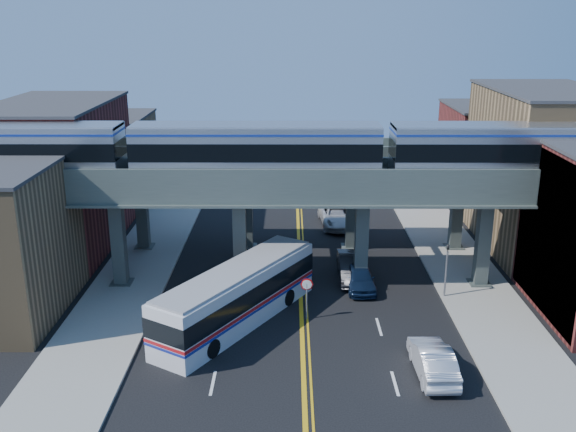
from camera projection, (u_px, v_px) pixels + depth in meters
name	position (u px, v px, depth m)	size (l,w,h in m)	color
ground	(302.00, 344.00, 35.45)	(120.00, 120.00, 0.00)	black
sidewalk_west	(136.00, 272.00, 45.00)	(5.00, 70.00, 0.16)	gray
sidewalk_east	(464.00, 273.00, 44.92)	(5.00, 70.00, 0.16)	gray
building_west_b	(58.00, 177.00, 49.11)	(8.00, 14.00, 11.00)	maroon
building_west_c	(106.00, 159.00, 61.96)	(8.00, 10.00, 8.00)	olive
building_east_b	(542.00, 171.00, 48.83)	(8.00, 14.00, 12.00)	olive
building_east_c	(489.00, 154.00, 61.68)	(8.00, 10.00, 9.00)	maroon
mural_panel	(548.00, 239.00, 37.78)	(0.10, 9.50, 9.50)	teal
elevated_viaduct_near	(301.00, 192.00, 41.13)	(52.00, 3.60, 7.40)	#45504C
elevated_viaduct_far	(299.00, 167.00, 47.80)	(52.00, 3.60, 7.40)	#45504C
transit_train	(256.00, 149.00, 40.28)	(48.15, 3.02, 3.52)	black
stop_sign	(307.00, 292.00, 37.78)	(0.76, 0.09, 2.63)	slate
traffic_signal	(447.00, 265.00, 40.45)	(0.15, 0.18, 4.10)	slate
transit_bus	(238.00, 296.00, 37.44)	(9.06, 12.21, 3.26)	silver
car_lane_a	(360.00, 277.00, 42.39)	(1.82, 4.53, 1.54)	#10203C
car_lane_b	(352.00, 267.00, 43.91)	(1.81, 5.20, 1.71)	#2A2A2C
car_lane_c	(338.00, 216.00, 55.07)	(2.84, 6.16, 1.71)	silver
car_lane_d	(335.00, 217.00, 55.01)	(2.10, 5.16, 1.50)	#A1A0A4
car_parked_curb	(433.00, 360.00, 32.21)	(1.70, 4.88, 1.61)	silver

